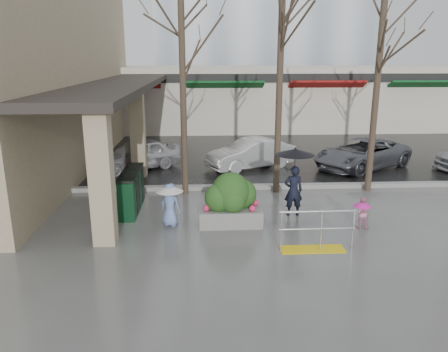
{
  "coord_description": "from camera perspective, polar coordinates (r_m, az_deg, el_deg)",
  "views": [
    {
      "loc": [
        -1.41,
        -11.04,
        4.64
      ],
      "look_at": [
        -0.78,
        1.08,
        1.3
      ],
      "focal_mm": 35.0,
      "sensor_mm": 36.0,
      "label": 1
    }
  ],
  "objects": [
    {
      "name": "handrail",
      "position": [
        11.07,
        11.85,
        -7.61
      ],
      "size": [
        1.9,
        0.5,
        1.03
      ],
      "color": "yellow",
      "rests_on": "ground"
    },
    {
      "name": "tree_midwest",
      "position": [
        14.88,
        7.47,
        17.55
      ],
      "size": [
        3.2,
        3.2,
        7.0
      ],
      "color": "#382B21",
      "rests_on": "ground"
    },
    {
      "name": "child_pink",
      "position": [
        12.71,
        17.55,
        -4.29
      ],
      "size": [
        0.5,
        0.5,
        0.9
      ],
      "rotation": [
        0.0,
        0.0,
        2.97
      ],
      "color": "pink",
      "rests_on": "ground"
    },
    {
      "name": "canopy_slab",
      "position": [
        19.36,
        -13.36,
        11.98
      ],
      "size": [
        2.8,
        18.0,
        0.25
      ],
      "primitive_type": "cube",
      "color": "#2D2823",
      "rests_on": "pillar_front"
    },
    {
      "name": "tree_west",
      "position": [
        14.66,
        -5.53,
        17.05
      ],
      "size": [
        3.2,
        3.2,
        6.8
      ],
      "color": "#382B21",
      "rests_on": "ground"
    },
    {
      "name": "pillar_front",
      "position": [
        11.21,
        -15.72,
        -0.14
      ],
      "size": [
        0.55,
        0.55,
        3.5
      ],
      "primitive_type": "cube",
      "color": "tan",
      "rests_on": "ground"
    },
    {
      "name": "storefront_row",
      "position": [
        29.32,
        3.78,
        10.21
      ],
      "size": [
        34.0,
        6.74,
        4.0
      ],
      "color": "beige",
      "rests_on": "ground"
    },
    {
      "name": "planter",
      "position": [
        12.29,
        0.9,
        -3.15
      ],
      "size": [
        1.76,
        1.04,
        1.54
      ],
      "rotation": [
        0.0,
        0.0,
        0.0
      ],
      "color": "slate",
      "rests_on": "ground"
    },
    {
      "name": "child_blue",
      "position": [
        12.31,
        -7.08,
        -3.17
      ],
      "size": [
        0.77,
        0.77,
        1.23
      ],
      "rotation": [
        0.0,
        0.0,
        2.65
      ],
      "color": "#7088C8",
      "rests_on": "ground"
    },
    {
      "name": "street_asphalt",
      "position": [
        33.39,
        -0.54,
        7.4
      ],
      "size": [
        120.0,
        36.0,
        0.01
      ],
      "primitive_type": "cube",
      "color": "black",
      "rests_on": "ground"
    },
    {
      "name": "tree_mideast",
      "position": [
        15.79,
        19.73,
        15.32
      ],
      "size": [
        3.2,
        3.2,
        6.5
      ],
      "color": "#382B21",
      "rests_on": "ground"
    },
    {
      "name": "woman",
      "position": [
        13.03,
        9.15,
        0.27
      ],
      "size": [
        1.17,
        1.17,
        2.09
      ],
      "rotation": [
        0.0,
        0.0,
        3.19
      ],
      "color": "black",
      "rests_on": "ground"
    },
    {
      "name": "ground",
      "position": [
        12.06,
        3.99,
        -7.29
      ],
      "size": [
        120.0,
        120.0,
        0.0
      ],
      "primitive_type": "plane",
      "color": "#51514F",
      "rests_on": "ground"
    },
    {
      "name": "car_a",
      "position": [
        18.76,
        -11.36,
        2.74
      ],
      "size": [
        3.94,
        3.16,
        1.26
      ],
      "primitive_type": "imported",
      "rotation": [
        0.0,
        0.0,
        -1.04
      ],
      "color": "#BCBBC1",
      "rests_on": "ground"
    },
    {
      "name": "car_b",
      "position": [
        18.65,
        3.54,
        2.94
      ],
      "size": [
        4.02,
        2.86,
        1.26
      ],
      "primitive_type": "imported",
      "rotation": [
        0.0,
        0.0,
        -1.12
      ],
      "color": "silver",
      "rests_on": "ground"
    },
    {
      "name": "near_building",
      "position": [
        20.51,
        -25.31,
        12.17
      ],
      "size": [
        6.0,
        18.0,
        8.0
      ],
      "primitive_type": "cube",
      "color": "tan",
      "rests_on": "ground"
    },
    {
      "name": "curb",
      "position": [
        15.78,
        2.27,
        -1.44
      ],
      "size": [
        120.0,
        0.3,
        0.15
      ],
      "primitive_type": "cube",
      "color": "gray",
      "rests_on": "ground"
    },
    {
      "name": "car_c",
      "position": [
        19.52,
        17.6,
        2.8
      ],
      "size": [
        4.95,
        4.17,
        1.26
      ],
      "primitive_type": "imported",
      "rotation": [
        0.0,
        0.0,
        -1.02
      ],
      "color": "slate",
      "rests_on": "ground"
    },
    {
      "name": "news_boxes",
      "position": [
        13.79,
        -11.98,
        -1.87
      ],
      "size": [
        0.52,
        2.25,
        1.25
      ],
      "rotation": [
        0.0,
        0.0,
        -0.01
      ],
      "color": "#0B341A",
      "rests_on": "ground"
    },
    {
      "name": "pillar_back",
      "position": [
        17.46,
        -11.19,
        5.57
      ],
      "size": [
        0.55,
        0.55,
        3.5
      ],
      "primitive_type": "cube",
      "color": "tan",
      "rests_on": "ground"
    }
  ]
}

